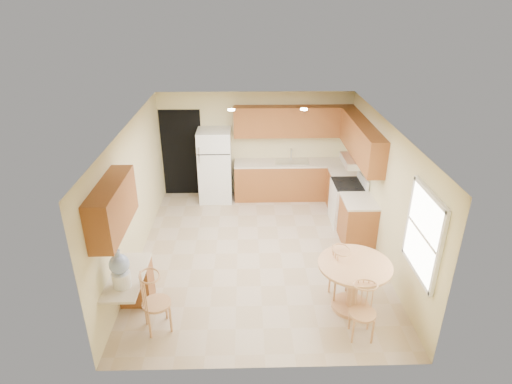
{
  "coord_description": "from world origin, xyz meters",
  "views": [
    {
      "loc": [
        -0.23,
        -6.9,
        4.56
      ],
      "look_at": [
        -0.05,
        0.3,
        1.16
      ],
      "focal_mm": 30.0,
      "sensor_mm": 36.0,
      "label": 1
    }
  ],
  "objects_px": {
    "refrigerator": "(215,166)",
    "chair_table_a": "(344,272)",
    "chair_table_b": "(365,311)",
    "chair_desk": "(154,300)",
    "water_crock": "(120,270)",
    "stove": "(347,202)",
    "dining_table": "(353,279)"
  },
  "relations": [
    {
      "from": "refrigerator",
      "to": "water_crock",
      "type": "bearing_deg",
      "value": -103.6
    },
    {
      "from": "stove",
      "to": "water_crock",
      "type": "relative_size",
      "value": 1.86
    },
    {
      "from": "stove",
      "to": "water_crock",
      "type": "height_order",
      "value": "water_crock"
    },
    {
      "from": "dining_table",
      "to": "water_crock",
      "type": "height_order",
      "value": "water_crock"
    },
    {
      "from": "stove",
      "to": "dining_table",
      "type": "height_order",
      "value": "stove"
    },
    {
      "from": "dining_table",
      "to": "chair_desk",
      "type": "height_order",
      "value": "chair_desk"
    },
    {
      "from": "refrigerator",
      "to": "chair_desk",
      "type": "height_order",
      "value": "refrigerator"
    },
    {
      "from": "chair_table_a",
      "to": "chair_desk",
      "type": "bearing_deg",
      "value": -81.77
    },
    {
      "from": "dining_table",
      "to": "water_crock",
      "type": "xyz_separation_m",
      "value": [
        -3.4,
        -0.36,
        0.49
      ]
    },
    {
      "from": "refrigerator",
      "to": "chair_table_a",
      "type": "relative_size",
      "value": 1.86
    },
    {
      "from": "dining_table",
      "to": "chair_desk",
      "type": "distance_m",
      "value": 2.99
    },
    {
      "from": "chair_table_b",
      "to": "water_crock",
      "type": "distance_m",
      "value": 3.45
    },
    {
      "from": "refrigerator",
      "to": "stove",
      "type": "relative_size",
      "value": 1.57
    },
    {
      "from": "dining_table",
      "to": "chair_table_a",
      "type": "height_order",
      "value": "chair_table_a"
    },
    {
      "from": "chair_table_b",
      "to": "chair_desk",
      "type": "xyz_separation_m",
      "value": [
        -2.95,
        0.23,
        0.05
      ]
    },
    {
      "from": "chair_desk",
      "to": "water_crock",
      "type": "bearing_deg",
      "value": -125.9
    },
    {
      "from": "water_crock",
      "to": "refrigerator",
      "type": "bearing_deg",
      "value": 76.4
    },
    {
      "from": "refrigerator",
      "to": "stove",
      "type": "bearing_deg",
      "value": -22.99
    },
    {
      "from": "dining_table",
      "to": "chair_table_b",
      "type": "xyz_separation_m",
      "value": [
        0.0,
        -0.7,
        -0.01
      ]
    },
    {
      "from": "dining_table",
      "to": "chair_table_b",
      "type": "height_order",
      "value": "chair_table_b"
    },
    {
      "from": "stove",
      "to": "chair_table_a",
      "type": "xyz_separation_m",
      "value": [
        -0.64,
        -2.6,
        0.09
      ]
    },
    {
      "from": "stove",
      "to": "dining_table",
      "type": "bearing_deg",
      "value": -100.77
    },
    {
      "from": "refrigerator",
      "to": "water_crock",
      "type": "relative_size",
      "value": 2.92
    },
    {
      "from": "stove",
      "to": "chair_table_a",
      "type": "distance_m",
      "value": 2.68
    },
    {
      "from": "chair_desk",
      "to": "chair_table_a",
      "type": "bearing_deg",
      "value": 80.76
    },
    {
      "from": "chair_table_b",
      "to": "chair_desk",
      "type": "distance_m",
      "value": 2.96
    },
    {
      "from": "stove",
      "to": "chair_table_a",
      "type": "height_order",
      "value": "stove"
    },
    {
      "from": "refrigerator",
      "to": "chair_table_a",
      "type": "height_order",
      "value": "refrigerator"
    },
    {
      "from": "chair_table_a",
      "to": "water_crock",
      "type": "bearing_deg",
      "value": -85.36
    },
    {
      "from": "chair_table_a",
      "to": "chair_table_b",
      "type": "distance_m",
      "value": 0.87
    },
    {
      "from": "chair_desk",
      "to": "refrigerator",
      "type": "bearing_deg",
      "value": 150.46
    },
    {
      "from": "refrigerator",
      "to": "chair_table_b",
      "type": "xyz_separation_m",
      "value": [
        2.35,
        -4.68,
        -0.32
      ]
    }
  ]
}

